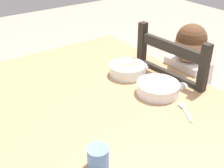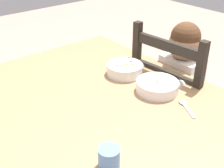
% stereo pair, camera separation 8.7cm
% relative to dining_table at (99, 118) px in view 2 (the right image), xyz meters
% --- Properties ---
extents(dining_table, '(1.25, 0.99, 0.73)m').
position_rel_dining_table_xyz_m(dining_table, '(0.00, 0.00, 0.00)').
color(dining_table, '#A47D54').
rests_on(dining_table, ground).
extents(dining_chair, '(0.45, 0.45, 0.96)m').
position_rel_dining_table_xyz_m(dining_chair, '(0.01, 0.54, -0.17)').
color(dining_chair, black).
rests_on(dining_chair, ground).
extents(child_figure, '(0.32, 0.31, 0.96)m').
position_rel_dining_table_xyz_m(child_figure, '(0.01, 0.54, 0.00)').
color(child_figure, white).
rests_on(child_figure, ground).
extents(bowl_of_peas, '(0.19, 0.19, 0.05)m').
position_rel_dining_table_xyz_m(bowl_of_peas, '(0.12, 0.24, 0.13)').
color(bowl_of_peas, white).
rests_on(bowl_of_peas, dining_table).
extents(bowl_of_carrots, '(0.18, 0.18, 0.06)m').
position_rel_dining_table_xyz_m(bowl_of_carrots, '(-0.10, 0.24, 0.13)').
color(bowl_of_carrots, white).
rests_on(bowl_of_carrots, dining_table).
extents(spoon, '(0.13, 0.08, 0.01)m').
position_rel_dining_table_xyz_m(spoon, '(0.27, 0.24, 0.10)').
color(spoon, silver).
rests_on(spoon, dining_table).
extents(drinking_cup, '(0.07, 0.07, 0.07)m').
position_rel_dining_table_xyz_m(drinking_cup, '(0.34, -0.22, 0.13)').
color(drinking_cup, '#5F92E1').
rests_on(drinking_cup, dining_table).
extents(paper_napkin, '(0.14, 0.14, 0.00)m').
position_rel_dining_table_xyz_m(paper_napkin, '(0.07, 0.27, 0.10)').
color(paper_napkin, white).
rests_on(paper_napkin, dining_table).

